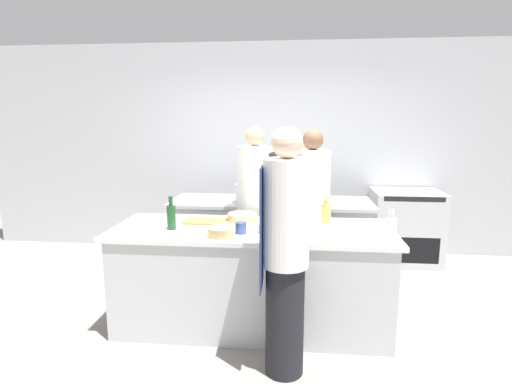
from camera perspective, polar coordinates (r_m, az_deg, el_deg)
ground_plane at (r=3.76m, az=-0.55°, el=-18.21°), size 16.00×16.00×0.00m
wall_back at (r=5.45m, az=1.84°, el=6.12°), size 8.00×0.06×2.80m
prep_counter at (r=3.57m, az=-0.56°, el=-11.96°), size 2.39×0.86×0.88m
pass_counter at (r=4.68m, az=2.12°, el=-6.52°), size 2.29×0.73×0.88m
oven_range at (r=5.41m, az=20.52°, el=-4.69°), size 0.83×0.63×0.92m
chef_at_prep_near at (r=2.78m, az=4.17°, el=-8.78°), size 0.34×0.32×1.75m
chef_at_stove at (r=4.15m, az=-0.08°, el=-2.70°), size 0.41×0.40×1.73m
chef_at_pass_far at (r=3.99m, az=7.83°, el=-3.42°), size 0.38×0.37×1.71m
bottle_olive_oil at (r=3.64m, az=9.96°, el=-2.87°), size 0.09×0.09×0.24m
bottle_vinegar at (r=3.44m, az=-12.01°, el=-3.41°), size 0.08×0.08×0.28m
bottle_wine at (r=3.25m, az=18.73°, el=-4.88°), size 0.08×0.08×0.24m
bottle_cooking_oil at (r=3.69m, az=1.81°, el=-2.51°), size 0.09×0.09×0.25m
bottle_sauce at (r=3.21m, az=4.04°, el=-4.87°), size 0.09×0.09×0.19m
bowl_mixing_large at (r=3.30m, az=1.74°, el=-5.13°), size 0.18×0.18×0.07m
bowl_prep_small at (r=3.67m, az=-1.95°, el=-3.58°), size 0.27×0.27×0.07m
bowl_ceramic_blue at (r=3.18m, az=-5.01°, el=-5.72°), size 0.21×0.21×0.08m
cup at (r=3.26m, az=-2.17°, el=-5.12°), size 0.09×0.09×0.10m
cutting_board at (r=3.67m, az=-7.26°, el=-4.12°), size 0.37×0.26×0.01m
stockpot at (r=4.45m, az=-1.03°, el=-0.15°), size 0.31×0.31×0.21m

